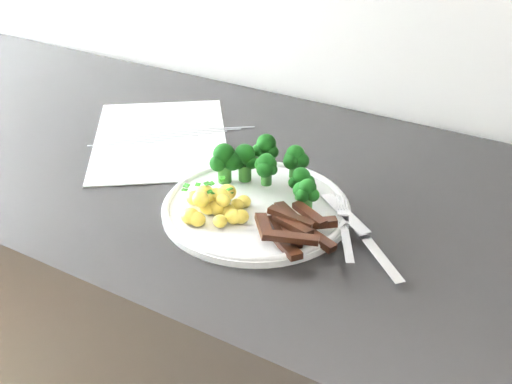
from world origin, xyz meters
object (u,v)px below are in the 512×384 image
object	(u,v)px
plate	(256,207)
broccoli	(266,164)
recipe_paper	(161,138)
knife	(369,246)
fork	(345,232)
potatoes	(214,204)
beef_strips	(293,228)

from	to	relation	value
plate	broccoli	bearing A→B (deg)	106.07
recipe_paper	knife	world-z (taller)	knife
recipe_paper	fork	xyz separation A→B (m)	(0.38, -0.12, 0.02)
recipe_paper	potatoes	bearing A→B (deg)	-36.43
recipe_paper	broccoli	world-z (taller)	broccoli
broccoli	knife	size ratio (longest dim) A/B	1.05
recipe_paper	fork	distance (m)	0.40
plate	recipe_paper	bearing A→B (deg)	155.73
knife	fork	bearing A→B (deg)	178.40
recipe_paper	beef_strips	xyz separation A→B (m)	(0.32, -0.15, 0.02)
potatoes	fork	xyz separation A→B (m)	(0.17, 0.04, -0.01)
broccoli	knife	bearing A→B (deg)	-18.49
fork	knife	distance (m)	0.03
plate	potatoes	world-z (taller)	potatoes
recipe_paper	fork	world-z (taller)	fork
broccoli	knife	world-z (taller)	broccoli
fork	plate	bearing A→B (deg)	176.84
broccoli	potatoes	size ratio (longest dim) A/B	1.70
knife	potatoes	bearing A→B (deg)	-169.67
potatoes	beef_strips	size ratio (longest dim) A/B	0.91
plate	fork	world-z (taller)	fork
plate	beef_strips	size ratio (longest dim) A/B	2.30
recipe_paper	potatoes	size ratio (longest dim) A/B	3.72
plate	beef_strips	world-z (taller)	beef_strips
plate	fork	distance (m)	0.13
knife	plate	bearing A→B (deg)	177.15
beef_strips	fork	xyz separation A→B (m)	(0.06, 0.03, -0.00)
recipe_paper	broccoli	distance (m)	0.24
plate	knife	distance (m)	0.16
fork	recipe_paper	bearing A→B (deg)	162.55
broccoli	beef_strips	xyz separation A→B (m)	(0.09, -0.09, -0.03)
recipe_paper	plate	bearing A→B (deg)	-24.27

